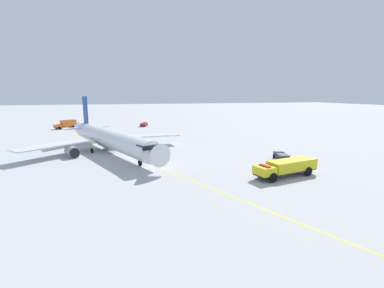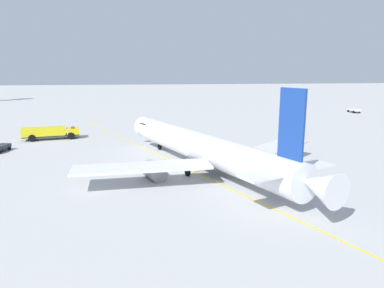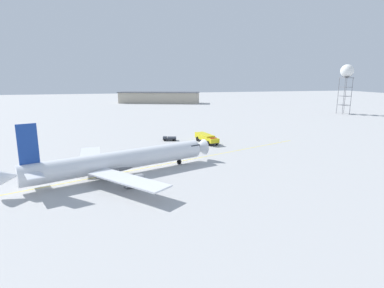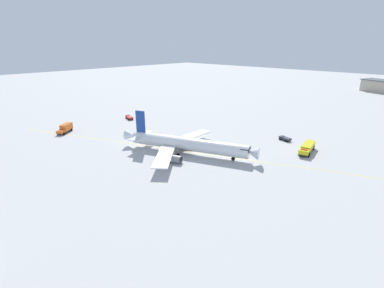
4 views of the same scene
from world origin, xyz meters
name	(u,v)px [view 2 (image 2 of 4)]	position (x,y,z in m)	size (l,w,h in m)	color
ground_plane	(183,167)	(0.00, 0.00, 0.00)	(600.00, 600.00, 0.00)	#B2B2B2
airliner_main	(204,150)	(-2.73, 1.69, 2.91)	(34.58, 41.43, 12.03)	white
fire_tender_truck	(50,132)	(23.79, -24.44, 1.54)	(11.04, 4.80, 2.50)	#232326
pushback_tug_truck	(354,110)	(-63.59, -57.06, 0.80)	(2.40, 4.46, 1.30)	#232326
taxiway_centreline	(215,181)	(-3.09, 6.97, 0.00)	(48.01, 115.61, 0.01)	yellow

